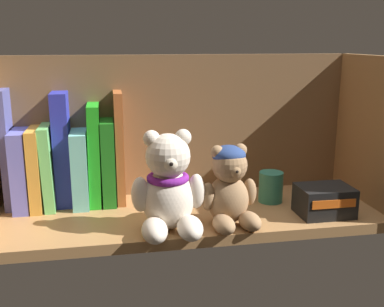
{
  "coord_description": "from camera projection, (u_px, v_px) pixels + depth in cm",
  "views": [
    {
      "loc": [
        -14.79,
        -83.38,
        34.62
      ],
      "look_at": [
        0.69,
        0.0,
        13.62
      ],
      "focal_mm": 43.36,
      "sensor_mm": 36.0,
      "label": 1
    }
  ],
  "objects": [
    {
      "name": "small_product_box",
      "position": [
        324.0,
        201.0,
        0.88
      ],
      "size": [
        9.99,
        7.79,
        5.59
      ],
      "color": "black",
      "rests_on": "shelf_board"
    },
    {
      "name": "book_8",
      "position": [
        119.0,
        146.0,
        0.95
      ],
      "size": [
        1.67,
        10.81,
        22.6
      ],
      "primitive_type": "cube",
      "color": "#A85628",
      "rests_on": "shelf_board"
    },
    {
      "name": "shelf_back_panel",
      "position": [
        178.0,
        130.0,
        0.99
      ],
      "size": [
        75.25,
        1.2,
        31.53
      ],
      "primitive_type": "cube",
      "color": "brown",
      "rests_on": "ground"
    },
    {
      "name": "teddy_bear_smaller",
      "position": [
        230.0,
        187.0,
        0.82
      ],
      "size": [
        10.82,
        11.15,
        14.64
      ],
      "color": "#93704C",
      "rests_on": "shelf_board"
    },
    {
      "name": "shelf_board",
      "position": [
        189.0,
        216.0,
        0.9
      ],
      "size": [
        72.85,
        24.51,
        2.0
      ],
      "primitive_type": "cube",
      "color": "#9E7042",
      "rests_on": "ground"
    },
    {
      "name": "book_5",
      "position": [
        81.0,
        166.0,
        0.94
      ],
      "size": [
        3.07,
        13.81,
        15.07
      ],
      "primitive_type": "cube",
      "color": "#6FC4BA",
      "rests_on": "shelf_board"
    },
    {
      "name": "book_0",
      "position": [
        8.0,
        149.0,
        0.91
      ],
      "size": [
        1.62,
        9.18,
        23.4
      ],
      "primitive_type": "cube",
      "color": "#494B8B",
      "rests_on": "shelf_board"
    },
    {
      "name": "book_4",
      "position": [
        63.0,
        148.0,
        0.93
      ],
      "size": [
        3.09,
        9.16,
        22.65
      ],
      "primitive_type": "cube",
      "color": "#282DA7",
      "rests_on": "shelf_board"
    },
    {
      "name": "book_2",
      "position": [
        38.0,
        166.0,
        0.93
      ],
      "size": [
        2.2,
        14.45,
        15.98
      ],
      "primitive_type": "cube",
      "color": "gold",
      "rests_on": "shelf_board"
    },
    {
      "name": "book_1",
      "position": [
        23.0,
        167.0,
        0.92
      ],
      "size": [
        2.97,
        14.23,
        15.66
      ],
      "primitive_type": "cube",
      "color": "#5D61C0",
      "rests_on": "shelf_board"
    },
    {
      "name": "shelf_side_panel_right",
      "position": [
        370.0,
        135.0,
        0.93
      ],
      "size": [
        1.6,
        26.91,
        31.53
      ],
      "primitive_type": "cube",
      "color": "#9E7042",
      "rests_on": "ground"
    },
    {
      "name": "book_6",
      "position": [
        94.0,
        153.0,
        0.94
      ],
      "size": [
        2.62,
        12.1,
        20.28
      ],
      "primitive_type": "cube",
      "rotation": [
        0.0,
        0.02,
        0.0
      ],
      "color": "green",
      "rests_on": "shelf_board"
    },
    {
      "name": "book_3",
      "position": [
        50.0,
        164.0,
        0.93
      ],
      "size": [
        2.43,
        13.82,
        16.48
      ],
      "primitive_type": "cube",
      "rotation": [
        0.0,
        -0.03,
        0.0
      ],
      "color": "#6CCB6A",
      "rests_on": "shelf_board"
    },
    {
      "name": "teddy_bear_larger",
      "position": [
        169.0,
        189.0,
        0.8
      ],
      "size": [
        12.85,
        12.96,
        17.78
      ],
      "color": "beige",
      "rests_on": "shelf_board"
    },
    {
      "name": "pillar_candle",
      "position": [
        271.0,
        187.0,
        0.95
      ],
      "size": [
        4.93,
        4.93,
        6.26
      ],
      "primitive_type": "cylinder",
      "color": "#2D7A66",
      "rests_on": "shelf_board"
    },
    {
      "name": "book_7",
      "position": [
        108.0,
        160.0,
        0.95
      ],
      "size": [
        2.63,
        12.26,
        17.03
      ],
      "primitive_type": "cube",
      "color": "#1C6E1B",
      "rests_on": "shelf_board"
    }
  ]
}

